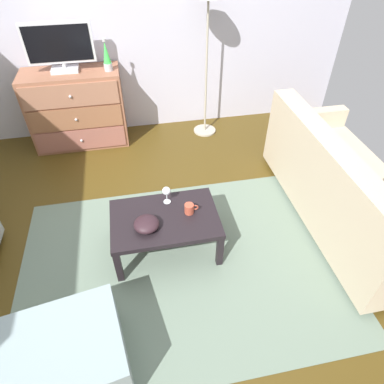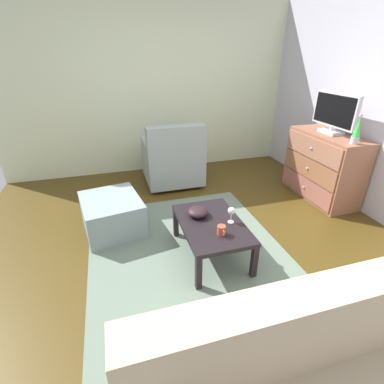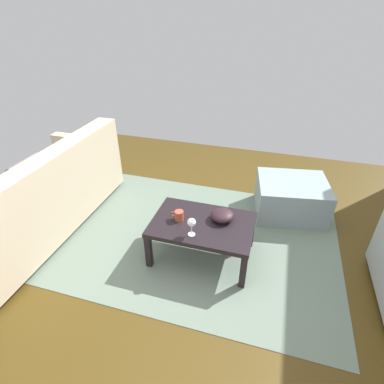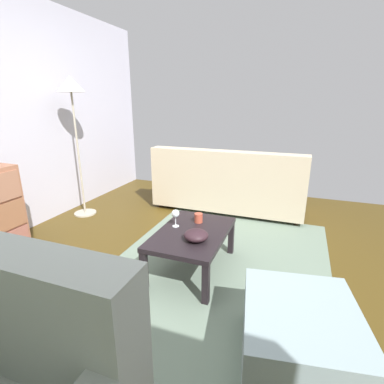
% 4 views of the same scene
% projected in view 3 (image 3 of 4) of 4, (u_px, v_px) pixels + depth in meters
% --- Properties ---
extents(ground_plane, '(5.29, 4.82, 0.05)m').
position_uv_depth(ground_plane, '(214.00, 258.00, 2.76)').
color(ground_plane, '#473511').
extents(area_rug, '(2.60, 1.90, 0.01)m').
position_uv_depth(area_rug, '(198.00, 237.00, 2.96)').
color(area_rug, slate).
rests_on(area_rug, ground_plane).
extents(coffee_table, '(0.86, 0.57, 0.37)m').
position_uv_depth(coffee_table, '(202.00, 227.00, 2.59)').
color(coffee_table, black).
rests_on(coffee_table, ground_plane).
extents(wine_glass, '(0.07, 0.07, 0.16)m').
position_uv_depth(wine_glass, '(192.00, 223.00, 2.38)').
color(wine_glass, silver).
rests_on(wine_glass, coffee_table).
extents(mug, '(0.11, 0.08, 0.08)m').
position_uv_depth(mug, '(179.00, 215.00, 2.58)').
color(mug, '#AC4733').
rests_on(mug, coffee_table).
extents(bowl_decorative, '(0.20, 0.20, 0.09)m').
position_uv_depth(bowl_decorative, '(222.00, 215.00, 2.58)').
color(bowl_decorative, black).
rests_on(bowl_decorative, coffee_table).
extents(couch_large, '(0.85, 1.99, 0.84)m').
position_uv_depth(couch_large, '(38.00, 200.00, 2.93)').
color(couch_large, '#332319').
rests_on(couch_large, ground_plane).
extents(ottoman, '(0.79, 0.71, 0.38)m').
position_uv_depth(ottoman, '(291.00, 198.00, 3.21)').
color(ottoman, gray).
rests_on(ottoman, ground_plane).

